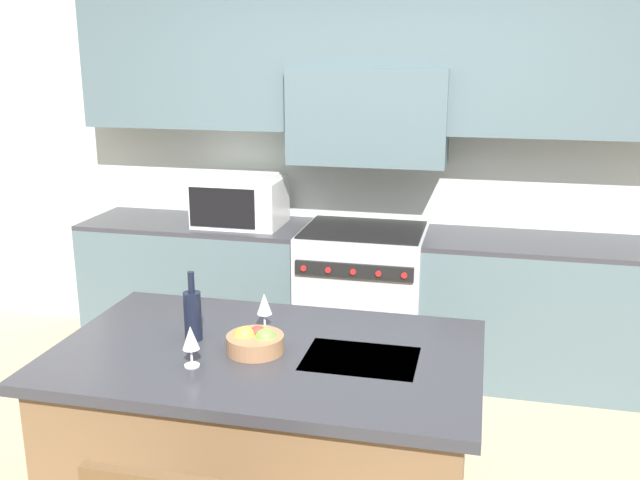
# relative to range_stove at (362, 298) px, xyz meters

# --- Properties ---
(back_cabinetry) EXTENTS (10.00, 0.46, 2.70)m
(back_cabinetry) POSITION_rel_range_stove_xyz_m (0.00, 0.27, 1.14)
(back_cabinetry) COLOR silver
(back_cabinetry) RESTS_ON ground_plane
(back_counter) EXTENTS (3.85, 0.62, 0.92)m
(back_counter) POSITION_rel_range_stove_xyz_m (-0.00, 0.02, -0.01)
(back_counter) COLOR #4C6066
(back_counter) RESTS_ON ground_plane
(range_stove) EXTENTS (0.79, 0.70, 0.94)m
(range_stove) POSITION_rel_range_stove_xyz_m (0.00, 0.00, 0.00)
(range_stove) COLOR #B7B7BC
(range_stove) RESTS_ON ground_plane
(microwave) EXTENTS (0.57, 0.43, 0.31)m
(microwave) POSITION_rel_range_stove_xyz_m (-0.84, 0.02, 0.61)
(microwave) COLOR silver
(microwave) RESTS_ON back_counter
(kitchen_island) EXTENTS (1.70, 1.04, 0.90)m
(kitchen_island) POSITION_rel_range_stove_xyz_m (-0.07, -1.86, -0.02)
(kitchen_island) COLOR brown
(kitchen_island) RESTS_ON ground_plane
(wine_bottle) EXTENTS (0.07, 0.07, 0.29)m
(wine_bottle) POSITION_rel_range_stove_xyz_m (-0.40, -1.83, 0.54)
(wine_bottle) COLOR black
(wine_bottle) RESTS_ON kitchen_island
(wine_glass_near) EXTENTS (0.07, 0.07, 0.16)m
(wine_glass_near) POSITION_rel_range_stove_xyz_m (-0.30, -2.07, 0.54)
(wine_glass_near) COLOR white
(wine_glass_near) RESTS_ON kitchen_island
(wine_glass_far) EXTENTS (0.07, 0.07, 0.16)m
(wine_glass_far) POSITION_rel_range_stove_xyz_m (-0.14, -1.66, 0.54)
(wine_glass_far) COLOR white
(wine_glass_far) RESTS_ON kitchen_island
(fruit_bowl) EXTENTS (0.23, 0.23, 0.10)m
(fruit_bowl) POSITION_rel_range_stove_xyz_m (-0.11, -1.89, 0.47)
(fruit_bowl) COLOR #996B47
(fruit_bowl) RESTS_ON kitchen_island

